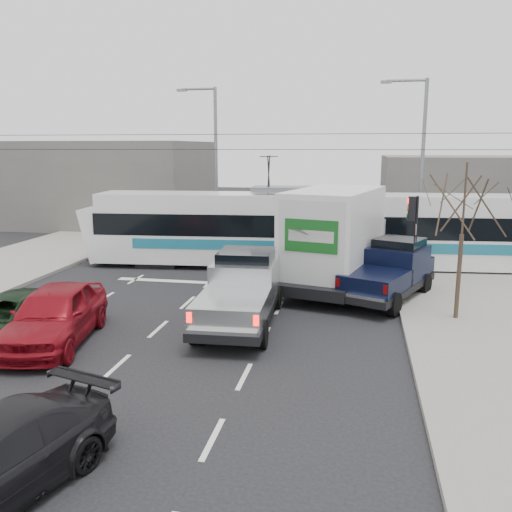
% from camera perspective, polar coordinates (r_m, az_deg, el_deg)
% --- Properties ---
extents(ground, '(120.00, 120.00, 0.00)m').
position_cam_1_polar(ground, '(16.92, -4.81, -8.03)').
color(ground, black).
rests_on(ground, ground).
extents(rails, '(60.00, 1.60, 0.03)m').
position_cam_1_polar(rails, '(26.33, 0.99, -0.89)').
color(rails, '#33302D').
rests_on(rails, ground).
extents(building_left, '(14.00, 10.00, 6.00)m').
position_cam_1_polar(building_left, '(41.69, -15.52, 7.40)').
color(building_left, slate).
rests_on(building_left, ground).
extents(building_right, '(12.00, 10.00, 5.00)m').
position_cam_1_polar(building_right, '(40.21, 21.80, 6.15)').
color(building_right, slate).
rests_on(building_right, ground).
extents(bare_tree, '(2.40, 2.40, 5.00)m').
position_cam_1_polar(bare_tree, '(18.24, 21.05, 4.91)').
color(bare_tree, '#47382B').
rests_on(bare_tree, ground).
extents(traffic_signal, '(0.44, 0.44, 3.60)m').
position_cam_1_polar(traffic_signal, '(22.14, 16.19, 3.49)').
color(traffic_signal, black).
rests_on(traffic_signal, ground).
extents(street_lamp_near, '(2.38, 0.25, 9.00)m').
position_cam_1_polar(street_lamp_near, '(29.51, 16.77, 9.95)').
color(street_lamp_near, slate).
rests_on(street_lamp_near, ground).
extents(street_lamp_far, '(2.38, 0.25, 9.00)m').
position_cam_1_polar(street_lamp_far, '(32.50, -4.56, 10.48)').
color(street_lamp_far, slate).
rests_on(street_lamp_far, ground).
extents(catenary, '(60.00, 0.20, 7.00)m').
position_cam_1_polar(catenary, '(25.78, 1.02, 7.54)').
color(catenary, black).
rests_on(catenary, ground).
extents(tram, '(25.52, 4.64, 5.18)m').
position_cam_1_polar(tram, '(25.65, 11.56, 2.71)').
color(tram, white).
rests_on(tram, ground).
extents(silver_pickup, '(2.40, 6.18, 2.21)m').
position_cam_1_polar(silver_pickup, '(17.63, -1.45, -3.44)').
color(silver_pickup, black).
rests_on(silver_pickup, ground).
extents(box_truck, '(4.63, 8.46, 4.01)m').
position_cam_1_polar(box_truck, '(22.13, 8.70, 1.83)').
color(box_truck, black).
rests_on(box_truck, ground).
extents(navy_pickup, '(3.86, 5.57, 2.21)m').
position_cam_1_polar(navy_pickup, '(20.80, 14.04, -1.50)').
color(navy_pickup, black).
rests_on(navy_pickup, ground).
extents(green_car, '(3.04, 5.29, 1.39)m').
position_cam_1_polar(green_car, '(17.43, -24.59, -6.06)').
color(green_car, black).
rests_on(green_car, ground).
extents(red_car, '(2.88, 5.29, 1.70)m').
position_cam_1_polar(red_car, '(16.80, -20.44, -5.81)').
color(red_car, maroon).
rests_on(red_car, ground).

